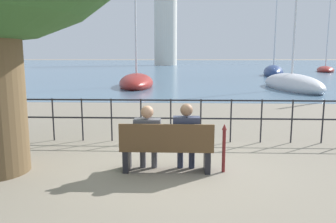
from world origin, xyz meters
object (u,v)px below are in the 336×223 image
park_bench (167,149)px  closed_umbrella (224,145)px  seated_person_left (148,134)px  sailboat_3 (136,82)px  sailboat_1 (291,84)px  sailboat_5 (273,72)px  harbor_lighthouse (166,22)px  seated_person_right (186,134)px  sailboat_4 (325,70)px

park_bench → closed_umbrella: park_bench is taller
seated_person_left → sailboat_3: (-2.65, 17.79, -0.37)m
sailboat_3 → closed_umbrella: bearing=-82.8°
sailboat_1 → sailboat_5: 17.35m
park_bench → closed_umbrella: size_ratio=1.88×
sailboat_3 → sailboat_5: bearing=42.1°
sailboat_5 → harbor_lighthouse: size_ratio=0.38×
seated_person_right → sailboat_5: (10.56, 33.04, -0.31)m
park_bench → sailboat_1: bearing=65.2°
seated_person_right → harbor_lighthouse: 86.11m
seated_person_right → closed_umbrella: 0.70m
closed_umbrella → sailboat_1: 17.32m
sailboat_1 → sailboat_5: size_ratio=0.86×
closed_umbrella → sailboat_1: size_ratio=0.11×
seated_person_right → harbor_lighthouse: size_ratio=0.05×
closed_umbrella → sailboat_3: (-4.02, 17.84, -0.19)m
park_bench → harbor_lighthouse: harbor_lighthouse is taller
harbor_lighthouse → park_bench: bearing=-87.2°
seated_person_left → sailboat_1: size_ratio=0.15×
park_bench → harbor_lighthouse: bearing=92.8°
seated_person_left → sailboat_1: (7.80, 16.04, -0.35)m
park_bench → sailboat_3: (-3.00, 17.86, -0.13)m
seated_person_right → sailboat_1: (7.10, 16.04, -0.37)m
closed_umbrella → park_bench: bearing=-178.5°
seated_person_right → sailboat_4: sailboat_4 is taller
park_bench → sailboat_3: sailboat_3 is taller
seated_person_left → harbor_lighthouse: (-3.85, 85.28, 11.04)m
harbor_lighthouse → seated_person_left: bearing=-87.4°
sailboat_1 → closed_umbrella: bearing=-115.9°
sailboat_4 → sailboat_5: (-10.59, -10.94, 0.07)m
sailboat_1 → sailboat_5: sailboat_5 is taller
closed_umbrella → seated_person_left: bearing=178.0°
park_bench → sailboat_1: size_ratio=0.20×
seated_person_right → harbor_lighthouse: harbor_lighthouse is taller
sailboat_1 → sailboat_3: (-10.45, 1.75, -0.02)m
sailboat_1 → seated_person_left: bearing=-120.0°
seated_person_left → sailboat_1: bearing=64.1°
park_bench → harbor_lighthouse: (-4.20, 85.36, 11.27)m
park_bench → seated_person_left: 0.43m
seated_person_right → sailboat_4: (21.15, 43.98, -0.38)m
sailboat_4 → harbor_lighthouse: harbor_lighthouse is taller
park_bench → seated_person_left: (-0.35, 0.07, 0.24)m
seated_person_left → harbor_lighthouse: bearing=92.6°
closed_umbrella → harbor_lighthouse: (-5.21, 85.33, 11.21)m
sailboat_1 → sailboat_5: bearing=74.4°
sailboat_3 → sailboat_5: size_ratio=0.98×
sailboat_5 → sailboat_1: bearing=-88.8°
seated_person_right → sailboat_3: bearing=100.7°
seated_person_right → sailboat_1: sailboat_1 is taller
sailboat_3 → sailboat_4: bearing=41.4°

